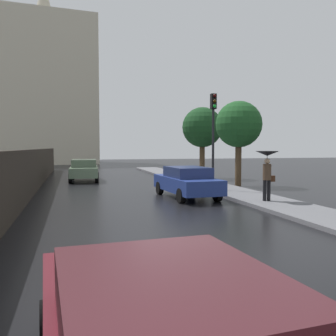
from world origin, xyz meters
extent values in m
plane|color=black|center=(0.00, 0.00, 0.00)|extent=(120.00, 120.00, 0.00)
cube|color=slate|center=(-1.71, 16.88, 0.65)|extent=(1.96, 4.10, 0.62)
cube|color=#4D5C49|center=(-1.70, 16.90, 1.20)|extent=(1.65, 2.24, 0.48)
cylinder|color=black|center=(-0.97, 15.52, 0.34)|extent=(0.26, 0.69, 0.68)
cylinder|color=black|center=(-2.58, 15.60, 0.34)|extent=(0.26, 0.69, 0.68)
cylinder|color=black|center=(-0.83, 18.16, 0.34)|extent=(0.26, 0.69, 0.68)
cylinder|color=black|center=(-2.44, 18.24, 0.34)|extent=(0.26, 0.69, 0.68)
cube|color=navy|center=(2.46, 7.67, 0.61)|extent=(2.02, 4.56, 0.62)
cube|color=navy|center=(2.46, 7.56, 1.15)|extent=(1.67, 2.37, 0.46)
cylinder|color=black|center=(1.56, 9.09, 0.30)|extent=(0.26, 0.62, 0.60)
cylinder|color=black|center=(3.16, 9.19, 0.30)|extent=(0.26, 0.62, 0.60)
cylinder|color=black|center=(1.75, 6.15, 0.30)|extent=(0.26, 0.62, 0.60)
cylinder|color=black|center=(3.35, 6.25, 0.30)|extent=(0.26, 0.62, 0.60)
cube|color=#461C22|center=(-1.83, -5.41, 1.14)|extent=(1.64, 2.02, 0.43)
cylinder|color=black|center=(-1.15, -3.76, 0.31)|extent=(0.26, 0.64, 0.62)
cylinder|color=black|center=(-2.73, -3.87, 0.31)|extent=(0.26, 0.64, 0.62)
cylinder|color=black|center=(5.01, 5.02, 0.55)|extent=(0.14, 0.14, 0.82)
cylinder|color=black|center=(4.83, 5.02, 0.55)|extent=(0.14, 0.14, 0.82)
cylinder|color=#4C3828|center=(4.92, 5.02, 1.28)|extent=(0.33, 0.33, 0.63)
sphere|color=tan|center=(4.92, 5.02, 1.71)|extent=(0.22, 0.22, 0.22)
cube|color=#3F2314|center=(5.17, 5.03, 1.01)|extent=(0.20, 0.10, 0.24)
cylinder|color=#4C4C51|center=(4.92, 5.02, 1.66)|extent=(0.02, 0.02, 0.88)
cone|color=black|center=(4.92, 5.02, 2.00)|extent=(0.91, 0.91, 0.19)
cylinder|color=black|center=(4.32, 9.20, 2.14)|extent=(0.12, 0.12, 3.99)
cube|color=black|center=(4.32, 9.20, 4.51)|extent=(0.26, 0.26, 0.75)
sphere|color=#360503|center=(4.32, 9.03, 4.76)|extent=(0.17, 0.17, 0.17)
sphere|color=#392405|center=(4.32, 9.03, 4.51)|extent=(0.17, 0.17, 0.17)
sphere|color=green|center=(4.32, 9.03, 4.26)|extent=(0.17, 0.17, 0.17)
cylinder|color=#4C3823|center=(6.87, 11.65, 1.32)|extent=(0.36, 0.36, 2.64)
sphere|color=#1E5123|center=(6.87, 11.65, 3.58)|extent=(2.68, 2.68, 2.68)
cylinder|color=#4C3823|center=(6.60, 17.01, 1.34)|extent=(0.38, 0.38, 2.67)
sphere|color=#19421E|center=(6.60, 17.01, 3.68)|extent=(2.87, 2.87, 2.87)
cube|color=beige|center=(-5.86, 45.65, 9.80)|extent=(13.90, 11.46, 19.59)
cone|color=#A9A08A|center=(-5.86, 45.65, 22.22)|extent=(2.73, 2.73, 5.25)
camera|label=1|loc=(-2.49, -7.86, 2.25)|focal=39.23mm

